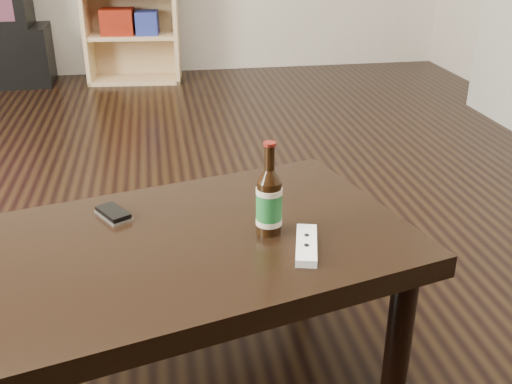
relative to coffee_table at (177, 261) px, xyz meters
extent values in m
cube|color=black|center=(-0.33, 0.35, -0.35)|extent=(5.00, 6.00, 0.01)
cube|color=tan|center=(-0.15, 3.08, -0.33)|extent=(0.66, 0.35, 0.03)
cube|color=tan|center=(-0.15, 3.08, -0.03)|extent=(0.60, 0.32, 0.03)
cube|color=maroon|center=(-0.24, 3.07, 0.07)|extent=(0.23, 0.20, 0.17)
cube|color=navy|center=(-0.05, 3.06, 0.06)|extent=(0.16, 0.19, 0.15)
cube|color=black|center=(0.00, 0.00, 0.03)|extent=(1.19, 0.87, 0.05)
cylinder|color=black|center=(0.51, -0.12, -0.17)|extent=(0.08, 0.08, 0.35)
cylinder|color=black|center=(0.39, 0.35, -0.17)|extent=(0.08, 0.08, 0.35)
cylinder|color=black|center=(0.21, 0.01, 0.12)|extent=(0.06, 0.06, 0.13)
cylinder|color=#195B26|center=(0.21, 0.01, 0.12)|extent=(0.07, 0.07, 0.08)
cylinder|color=#C1B29B|center=(0.21, 0.01, 0.16)|extent=(0.07, 0.07, 0.01)
cylinder|color=#C1B29B|center=(0.21, 0.01, 0.08)|extent=(0.07, 0.07, 0.01)
cone|color=black|center=(0.21, 0.01, 0.19)|extent=(0.06, 0.06, 0.03)
cylinder|color=black|center=(0.21, 0.01, 0.24)|extent=(0.03, 0.03, 0.06)
cylinder|color=maroon|center=(0.21, 0.01, 0.27)|extent=(0.03, 0.03, 0.01)
cube|color=silver|center=(-0.14, 0.15, 0.06)|extent=(0.10, 0.11, 0.01)
cube|color=black|center=(-0.14, 0.15, 0.06)|extent=(0.09, 0.11, 0.01)
cylinder|color=silver|center=(-0.13, 0.12, 0.07)|extent=(0.03, 0.03, 0.00)
cube|color=white|center=(0.28, -0.08, 0.06)|extent=(0.08, 0.17, 0.02)
cylinder|color=black|center=(0.29, -0.06, 0.07)|extent=(0.01, 0.01, 0.00)
cylinder|color=black|center=(0.28, -0.10, 0.07)|extent=(0.01, 0.01, 0.00)
camera|label=1|loc=(-0.02, -1.19, 0.72)|focal=42.00mm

